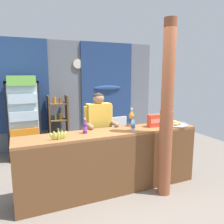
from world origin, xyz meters
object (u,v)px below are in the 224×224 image
(soda_bottle_water, at_px, (133,124))
(drink_fridge, at_px, (23,113))
(shopkeeper, at_px, (99,125))
(stall_counter, at_px, (114,157))
(snack_box_crackers, at_px, (155,120))
(banana_bunch, at_px, (58,135))
(plastic_lawn_chair, at_px, (116,131))
(bottle_shelf_rack, at_px, (58,121))
(timber_post, at_px, (167,115))
(soda_bottle_grape_soda, at_px, (85,127))
(pastry_tray, at_px, (175,124))
(soda_bottle_orange_soda, at_px, (132,119))

(soda_bottle_water, bearing_deg, drink_fridge, 125.45)
(shopkeeper, bearing_deg, stall_counter, -87.33)
(snack_box_crackers, height_order, banana_bunch, snack_box_crackers)
(plastic_lawn_chair, xyz_separation_m, soda_bottle_water, (-0.50, -1.76, 0.58))
(drink_fridge, bearing_deg, bottle_shelf_rack, 17.18)
(bottle_shelf_rack, height_order, shopkeeper, shopkeeper)
(drink_fridge, distance_m, soda_bottle_water, 2.68)
(stall_counter, xyz_separation_m, timber_post, (0.71, -0.32, 0.67))
(drink_fridge, relative_size, soda_bottle_water, 8.32)
(soda_bottle_grape_soda, height_order, snack_box_crackers, soda_bottle_grape_soda)
(bottle_shelf_rack, xyz_separation_m, soda_bottle_grape_soda, (0.00, -2.31, 0.38))
(timber_post, xyz_separation_m, pastry_tray, (0.46, 0.38, -0.26))
(drink_fridge, xyz_separation_m, plastic_lawn_chair, (2.05, -0.42, -0.50))
(stall_counter, distance_m, drink_fridge, 2.56)
(timber_post, xyz_separation_m, snack_box_crackers, (0.09, 0.43, -0.18))
(bottle_shelf_rack, distance_m, shopkeeper, 1.92)
(drink_fridge, bearing_deg, plastic_lawn_chair, -11.59)
(bottle_shelf_rack, height_order, pastry_tray, bottle_shelf_rack)
(timber_post, distance_m, soda_bottle_grape_soda, 1.23)
(timber_post, distance_m, drink_fridge, 3.20)
(drink_fridge, distance_m, snack_box_crackers, 2.91)
(soda_bottle_grape_soda, distance_m, snack_box_crackers, 1.21)
(drink_fridge, bearing_deg, pastry_tray, -42.25)
(snack_box_crackers, xyz_separation_m, pastry_tray, (0.38, -0.06, -0.08))
(timber_post, bearing_deg, soda_bottle_grape_soda, 156.87)
(drink_fridge, bearing_deg, stall_counter, -61.46)
(timber_post, xyz_separation_m, plastic_lawn_chair, (0.13, 2.12, -0.77))
(snack_box_crackers, bearing_deg, plastic_lawn_chair, 88.50)
(soda_bottle_orange_soda, distance_m, soda_bottle_water, 0.27)
(shopkeeper, distance_m, pastry_tray, 1.32)
(soda_bottle_orange_soda, xyz_separation_m, soda_bottle_grape_soda, (-0.86, -0.13, -0.03))
(soda_bottle_grape_soda, bearing_deg, pastry_tray, -3.74)
(soda_bottle_orange_soda, bearing_deg, banana_bunch, -167.11)
(soda_bottle_water, bearing_deg, banana_bunch, -177.76)
(stall_counter, distance_m, pastry_tray, 1.25)
(bottle_shelf_rack, height_order, soda_bottle_orange_soda, bottle_shelf_rack)
(snack_box_crackers, bearing_deg, soda_bottle_water, -170.92)
(timber_post, bearing_deg, soda_bottle_orange_soda, 113.33)
(soda_bottle_grape_soda, bearing_deg, stall_counter, -20.87)
(stall_counter, relative_size, soda_bottle_grape_soda, 12.36)
(timber_post, relative_size, bottle_shelf_rack, 1.96)
(bottle_shelf_rack, distance_m, pastry_tray, 2.90)
(stall_counter, height_order, shopkeeper, shopkeeper)
(shopkeeper, height_order, snack_box_crackers, shopkeeper)
(timber_post, height_order, drink_fridge, timber_post)
(timber_post, height_order, bottle_shelf_rack, timber_post)
(shopkeeper, bearing_deg, soda_bottle_grape_soda, -130.55)
(snack_box_crackers, xyz_separation_m, banana_bunch, (-1.63, -0.12, -0.05))
(snack_box_crackers, bearing_deg, bottle_shelf_rack, 117.22)
(timber_post, height_order, banana_bunch, timber_post)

